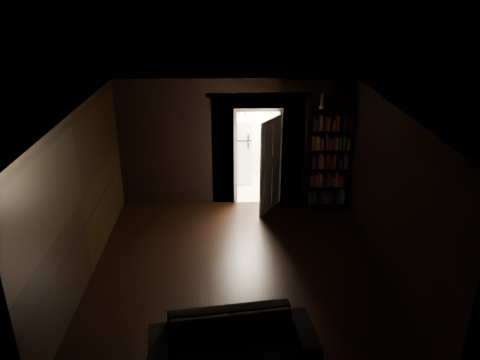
{
  "coord_description": "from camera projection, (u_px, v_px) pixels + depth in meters",
  "views": [
    {
      "loc": [
        -0.17,
        -6.83,
        4.6
      ],
      "look_at": [
        0.06,
        0.9,
        1.33
      ],
      "focal_mm": 35.0,
      "sensor_mm": 36.0,
      "label": 1
    }
  ],
  "objects": [
    {
      "name": "room_walls",
      "position": [
        236.0,
        158.0,
        8.41
      ],
      "size": [
        5.02,
        5.61,
        2.84
      ],
      "color": "black",
      "rests_on": "ground"
    },
    {
      "name": "figurine",
      "position": [
        322.0,
        100.0,
        9.61
      ],
      "size": [
        0.12,
        0.12,
        0.33
      ],
      "primitive_type": "cube",
      "rotation": [
        0.0,
        0.0,
        0.07
      ],
      "color": "silver",
      "rests_on": "bookshelf"
    },
    {
      "name": "sofa",
      "position": [
        233.0,
        337.0,
        5.99
      ],
      "size": [
        2.24,
        1.2,
        0.82
      ],
      "primitive_type": "imported",
      "rotation": [
        0.0,
        0.0,
        0.13
      ],
      "color": "black",
      "rests_on": "ground"
    },
    {
      "name": "bookshelf",
      "position": [
        328.0,
        159.0,
        10.06
      ],
      "size": [
        0.94,
        0.47,
        2.2
      ],
      "primitive_type": "cube",
      "rotation": [
        0.0,
        0.0,
        -0.17
      ],
      "color": "black",
      "rests_on": "ground"
    },
    {
      "name": "kitchen_alcove",
      "position": [
        255.0,
        136.0,
        11.19
      ],
      "size": [
        2.2,
        1.8,
        2.6
      ],
      "color": "beige",
      "rests_on": "ground"
    },
    {
      "name": "ground",
      "position": [
        238.0,
        271.0,
        8.09
      ],
      "size": [
        5.5,
        5.5,
        0.0
      ],
      "primitive_type": "plane",
      "color": "black",
      "rests_on": "ground"
    },
    {
      "name": "bottles",
      "position": [
        236.0,
        112.0,
        11.0
      ],
      "size": [
        0.69,
        0.27,
        0.28
      ],
      "primitive_type": "cube",
      "rotation": [
        0.0,
        0.0,
        -0.27
      ],
      "color": "black",
      "rests_on": "refrigerator"
    },
    {
      "name": "door",
      "position": [
        270.0,
        166.0,
        9.89
      ],
      "size": [
        0.5,
        0.74,
        2.05
      ],
      "primitive_type": "cube",
      "rotation": [
        0.0,
        0.0,
        1.0
      ],
      "color": "white",
      "rests_on": "ground"
    },
    {
      "name": "refrigerator",
      "position": [
        236.0,
        149.0,
        11.47
      ],
      "size": [
        0.95,
        0.92,
        1.65
      ],
      "primitive_type": "cube",
      "rotation": [
        0.0,
        0.0,
        -0.41
      ],
      "color": "white",
      "rests_on": "ground"
    }
  ]
}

